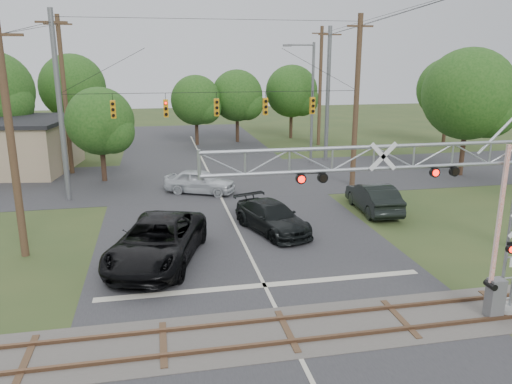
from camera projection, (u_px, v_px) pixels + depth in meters
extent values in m
plane|color=#2E421E|center=(305.00, 368.00, 14.44)|extent=(160.00, 160.00, 0.00)
cube|color=#2D2D30|center=(244.00, 245.00, 23.90)|extent=(14.00, 90.00, 0.02)
cube|color=#2D2D30|center=(212.00, 178.00, 37.16)|extent=(90.00, 12.00, 0.02)
cube|color=#4A4740|center=(287.00, 331.00, 16.33)|extent=(90.00, 3.20, 0.05)
cube|color=brown|center=(293.00, 341.00, 15.63)|extent=(90.00, 0.12, 0.14)
cube|color=brown|center=(282.00, 319.00, 16.99)|extent=(90.00, 0.12, 0.14)
cylinder|color=gray|center=(504.00, 310.00, 17.50)|extent=(0.87, 0.87, 0.29)
cube|color=slate|center=(495.00, 299.00, 17.05)|extent=(0.53, 0.43, 1.44)
cube|color=red|center=(499.00, 217.00, 16.25)|extent=(0.13, 0.09, 4.81)
cylinder|color=slate|center=(60.00, 108.00, 30.07)|extent=(0.32, 0.32, 11.50)
cylinder|color=#473520|center=(356.00, 103.00, 33.69)|extent=(0.36, 0.36, 11.50)
cylinder|color=black|center=(216.00, 92.00, 31.67)|extent=(19.00, 0.03, 0.03)
cube|color=orange|center=(113.00, 109.00, 30.69)|extent=(0.30, 0.30, 1.10)
cube|color=orange|center=(166.00, 108.00, 31.30)|extent=(0.30, 0.30, 1.10)
cube|color=orange|center=(217.00, 107.00, 31.91)|extent=(0.30, 0.30, 1.10)
cube|color=orange|center=(265.00, 106.00, 32.52)|extent=(0.30, 0.30, 1.10)
cube|color=orange|center=(312.00, 106.00, 33.13)|extent=(0.30, 0.30, 1.10)
imported|color=black|center=(157.00, 241.00, 21.68)|extent=(5.11, 7.64, 1.95)
imported|color=black|center=(272.00, 217.00, 25.64)|extent=(3.70, 5.66, 1.53)
imported|color=silver|center=(200.00, 181.00, 32.98)|extent=(5.02, 3.69, 1.59)
imported|color=black|center=(373.00, 197.00, 29.00)|extent=(2.08, 5.22, 1.69)
cylinder|color=slate|center=(312.00, 105.00, 41.14)|extent=(0.22, 0.22, 9.93)
cylinder|color=slate|center=(301.00, 45.00, 39.70)|extent=(2.21, 0.13, 0.13)
cube|color=slate|center=(287.00, 45.00, 39.51)|extent=(0.66, 0.28, 0.17)
cylinder|color=#473520|center=(65.00, 97.00, 37.33)|extent=(0.34, 0.34, 11.76)
cube|color=#473520|center=(58.00, 24.00, 35.99)|extent=(2.00, 0.12, 0.12)
cylinder|color=slate|center=(328.00, 95.00, 42.53)|extent=(0.34, 0.34, 11.28)
cube|color=#473520|center=(330.00, 34.00, 41.25)|extent=(2.00, 0.12, 0.12)
cylinder|color=#473520|center=(11.00, 143.00, 21.34)|extent=(0.34, 0.34, 10.30)
cylinder|color=#473520|center=(320.00, 87.00, 50.16)|extent=(0.34, 0.34, 11.73)
cube|color=#473520|center=(322.00, 33.00, 48.82)|extent=(2.00, 0.12, 0.12)
cylinder|color=#382619|center=(0.00, 137.00, 43.04)|extent=(0.36, 0.36, 4.28)
cylinder|color=#382619|center=(76.00, 125.00, 50.83)|extent=(0.36, 0.36, 4.20)
sphere|color=#194714|center=(73.00, 87.00, 49.84)|extent=(6.49, 6.49, 6.49)
cylinder|color=#382619|center=(103.00, 160.00, 36.03)|extent=(0.36, 0.36, 3.10)
sphere|color=#194714|center=(100.00, 121.00, 35.30)|extent=(4.79, 4.79, 4.79)
cylinder|color=#382619|center=(197.00, 129.00, 51.24)|extent=(0.36, 0.36, 3.25)
sphere|color=#194714|center=(196.00, 100.00, 50.47)|extent=(5.02, 5.02, 5.02)
cylinder|color=#382619|center=(237.00, 126.00, 53.04)|extent=(0.36, 0.36, 3.48)
sphere|color=#194714|center=(237.00, 96.00, 52.22)|extent=(5.37, 5.37, 5.37)
cylinder|color=#382619|center=(291.00, 122.00, 55.59)|extent=(0.36, 0.36, 3.68)
sphere|color=#194714|center=(292.00, 91.00, 54.72)|extent=(5.69, 5.69, 5.69)
cylinder|color=#382619|center=(463.00, 147.00, 37.69)|extent=(0.36, 0.36, 4.35)
sphere|color=#194714|center=(469.00, 94.00, 36.66)|extent=(6.72, 6.72, 6.72)
cylinder|color=#382619|center=(445.00, 126.00, 50.99)|extent=(0.36, 0.36, 4.03)
sphere|color=#194714|center=(449.00, 89.00, 50.04)|extent=(6.23, 6.23, 6.23)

